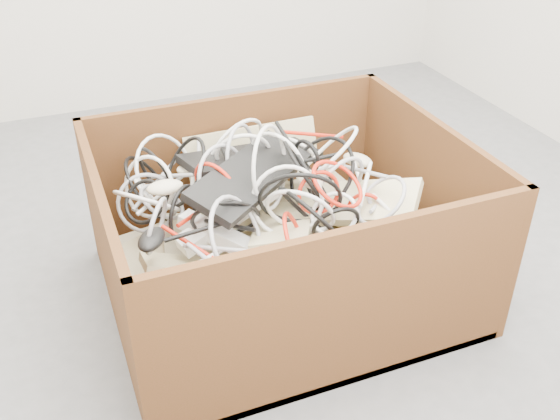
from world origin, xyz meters
name	(u,v)px	position (x,y,z in m)	size (l,w,h in m)	color
ground	(288,243)	(0.00, 0.00, 0.00)	(3.00, 3.00, 0.00)	#57585A
cardboard_box	(278,257)	(-0.13, -0.24, 0.14)	(1.07, 0.89, 0.52)	#422B10
keyboard_pile	(287,210)	(-0.10, -0.23, 0.30)	(0.93, 0.84, 0.36)	#C7B58C
mice_scatter	(255,208)	(-0.22, -0.28, 0.37)	(0.85, 0.56, 0.20)	beige
power_strip_left	(228,216)	(-0.30, -0.27, 0.35)	(0.33, 0.06, 0.04)	white
power_strip_right	(224,238)	(-0.33, -0.34, 0.33)	(0.28, 0.06, 0.04)	white
vga_plug	(386,193)	(0.17, -0.35, 0.37)	(0.04, 0.04, 0.02)	#0E15D2
cable_tangle	(249,187)	(-0.22, -0.23, 0.41)	(0.91, 0.80, 0.47)	#9D9DA2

